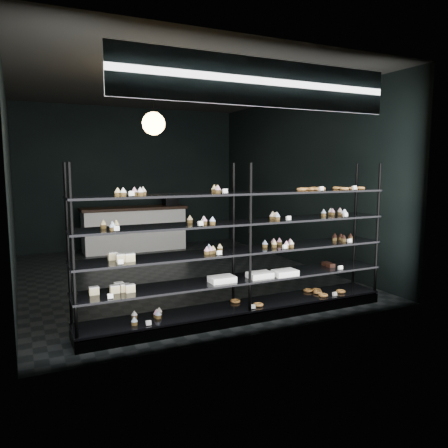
% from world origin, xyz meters
% --- Properties ---
extents(room, '(5.01, 6.01, 3.20)m').
position_xyz_m(room, '(0.00, 0.00, 1.60)').
color(room, black).
rests_on(room, ground).
extents(display_shelf, '(4.00, 0.50, 1.91)m').
position_xyz_m(display_shelf, '(-0.01, -2.45, 0.63)').
color(display_shelf, black).
rests_on(display_shelf, room).
extents(signage, '(3.30, 0.05, 0.50)m').
position_xyz_m(signage, '(0.00, -2.93, 2.75)').
color(signage, '#0C1C3C').
rests_on(signage, room).
extents(pendant_lamp, '(0.31, 0.31, 0.88)m').
position_xyz_m(pendant_lamp, '(-0.68, -1.17, 2.45)').
color(pendant_lamp, black).
rests_on(pendant_lamp, room).
extents(service_counter, '(2.30, 0.65, 1.23)m').
position_xyz_m(service_counter, '(-0.08, 2.50, 0.50)').
color(service_counter, white).
rests_on(service_counter, room).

